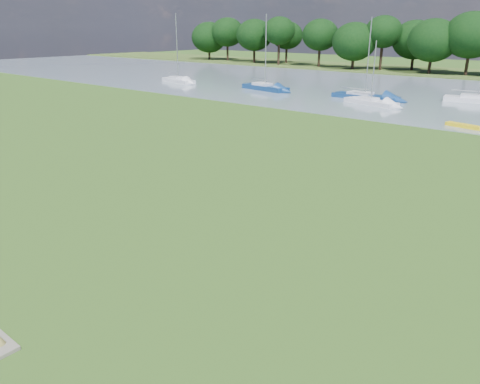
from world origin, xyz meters
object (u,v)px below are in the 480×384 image
Objects in this scene: sailboat_3 at (370,100)px; sailboat_4 at (477,98)px; sailboat_6 at (364,95)px; sailboat_5 at (265,86)px; kayak at (464,126)px; sailboat_2 at (178,79)px.

sailboat_3 is 11.92m from sailboat_4.
sailboat_6 reaches higher than sailboat_3.
sailboat_6 is at bearing -163.74° from sailboat_4.
sailboat_3 is 3.89m from sailboat_6.
sailboat_3 is 15.79m from sailboat_5.
sailboat_3 is (-11.08, 6.30, 0.27)m from kayak.
sailboat_6 is (-13.31, 9.49, 0.30)m from kayak.
sailboat_5 is (14.95, 1.21, 0.03)m from sailboat_2.
kayak is 0.33× the size of sailboat_4.
sailboat_5 is (-15.63, 2.27, 0.12)m from sailboat_3.
sailboat_6 reaches higher than kayak.
kayak is 16.35m from sailboat_6.
sailboat_6 is at bearing 140.45° from sailboat_3.
sailboat_5 is at bearing 17.13° from sailboat_2.
sailboat_5 is at bearing -174.22° from sailboat_6.
sailboat_6 is (-10.46, -5.44, -0.04)m from sailboat_4.
sailboat_3 is 0.73× the size of sailboat_6.
kayak is 0.30× the size of sailboat_2.
sailboat_6 is at bearing 16.79° from sailboat_2.
sailboat_6 is (28.35, 2.13, -0.05)m from sailboat_2.
sailboat_5 reaches higher than sailboat_6.
sailboat_3 is at bearing 10.51° from sailboat_2.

